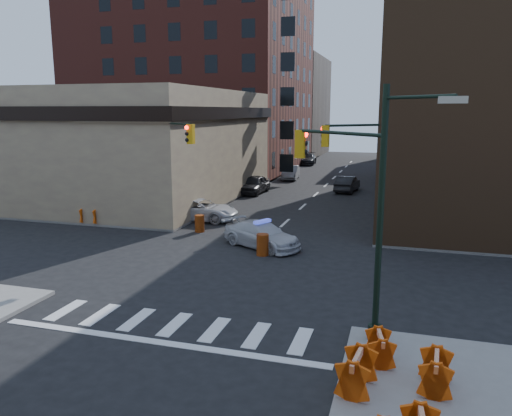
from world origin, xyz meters
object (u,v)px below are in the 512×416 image
Objects in this scene: police_car at (262,235)px; pickup at (200,210)px; pedestrian_a at (159,207)px; barrel_bank at (200,223)px; parked_car_enear at (347,184)px; pedestrian_b at (105,211)px; parked_car_wnear at (254,185)px; barricade_se_a at (380,348)px; parked_car_wfar at (291,173)px; barricade_nw_a at (129,217)px; barrel_road at (263,245)px.

pickup is at bearing 75.95° from police_car.
barrel_bank is at bearing 8.21° from pedestrian_a.
pedestrian_b is (-13.60, -18.42, 0.24)m from parked_car_enear.
parked_car_wnear is 4.01× the size of barricade_se_a.
pedestrian_b reaches higher than parked_car_enear.
parked_car_wfar is at bearing 37.82° from police_car.
parked_car_wfar is 9.72m from parked_car_enear.
pedestrian_a is (-2.54, -1.01, 0.20)m from pickup.
parked_car_wnear is 15.37m from barricade_nw_a.
pedestrian_b reaches higher than police_car.
parked_car_enear is at bearing -50.82° from parked_car_wfar.
parked_car_wfar is at bearing 5.23° from barricade_se_a.
pickup is at bearing 58.84° from pedestrian_a.
pedestrian_a is (-10.84, -16.19, 0.21)m from parked_car_enear.
barrel_bank is at bearing 143.50° from barrel_road.
parked_car_enear is at bearing 93.28° from pedestrian_a.
parked_car_wfar is 3.96× the size of barrel_road.
police_car is at bearing 89.51° from parked_car_enear.
parked_car_enear reaches higher than police_car.
police_car is 13.47m from barricade_se_a.
pickup is at bearing 7.67° from pedestrian_b.
pedestrian_a is at bearing -105.62° from parked_car_wfar.
police_car reaches higher than barrel_bank.
pedestrian_a is 1.49× the size of barrel_bank.
barricade_nw_a is (-1.13, -2.00, -0.31)m from pedestrian_a.
police_car is 9.92m from barricade_nw_a.
parked_car_enear is at bearing 21.96° from police_car.
barricade_nw_a is (-16.50, 14.01, 0.03)m from barricade_se_a.
pedestrian_a reaches higher than barrel_bank.
barricade_se_a is at bearing -61.12° from pedestrian_b.
parked_car_wfar is at bearing 117.35° from pedestrian_a.
parked_car_wfar is 29.40m from barrel_road.
barrel_bank is (0.99, -14.96, -0.28)m from parked_car_wnear.
barrel_bank is 0.84× the size of barricade_nw_a.
barricade_se_a is (12.53, -28.86, -0.22)m from parked_car_wnear.
parked_car_wnear is 19.73m from barrel_road.
pedestrian_a is (-3.96, -23.06, 0.20)m from parked_car_wfar.
barrel_road is at bearing 91.17° from parked_car_enear.
pedestrian_b is at bearing 41.71° from barricade_se_a.
parked_car_wnear is 8.67m from parked_car_enear.
pedestrian_a is at bearing 110.55° from pickup.
parked_car_wnear reaches higher than police_car.
parked_car_wnear is (-5.64, 17.28, 0.11)m from police_car.
barricade_se_a is at bearing -44.92° from barricade_nw_a.
police_car is 2.95× the size of pedestrian_b.
barrel_road is (8.97, -5.91, -0.37)m from pedestrian_a.
barricade_se_a is (11.54, -13.90, 0.07)m from barrel_bank.
barricade_se_a is at bearing -144.19° from pickup.
parked_car_wnear reaches higher than parked_car_enear.
police_car is 4.55× the size of barrel_bank.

